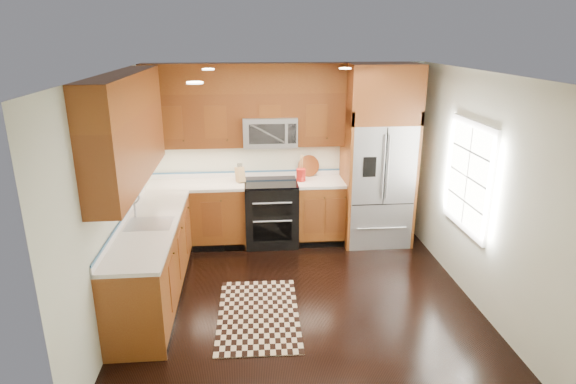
{
  "coord_description": "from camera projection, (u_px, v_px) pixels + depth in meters",
  "views": [
    {
      "loc": [
        -0.58,
        -4.95,
        2.98
      ],
      "look_at": [
        -0.1,
        0.6,
        1.14
      ],
      "focal_mm": 30.0,
      "sensor_mm": 36.0,
      "label": 1
    }
  ],
  "objects": [
    {
      "name": "countertop",
      "position": [
        209.0,
        200.0,
        6.25
      ],
      "size": [
        2.86,
        3.01,
        0.04
      ],
      "color": "white",
      "rests_on": "base_cabinets"
    },
    {
      "name": "utensil_crock",
      "position": [
        301.0,
        172.0,
        6.96
      ],
      "size": [
        0.16,
        0.16,
        0.38
      ],
      "color": "#AF1B15",
      "rests_on": "countertop"
    },
    {
      "name": "upper_cabinets",
      "position": [
        200.0,
        114.0,
        5.97
      ],
      "size": [
        2.85,
        3.0,
        1.15
      ],
      "color": "brown",
      "rests_on": "ground"
    },
    {
      "name": "microwave",
      "position": [
        270.0,
        131.0,
        6.83
      ],
      "size": [
        0.76,
        0.4,
        0.42
      ],
      "color": "#B2B2B7",
      "rests_on": "ground"
    },
    {
      "name": "refrigerator",
      "position": [
        378.0,
        156.0,
        6.91
      ],
      "size": [
        0.98,
        0.75,
        2.6
      ],
      "color": "#B2B2B7",
      "rests_on": "ground"
    },
    {
      "name": "range",
      "position": [
        271.0,
        213.0,
        7.08
      ],
      "size": [
        0.76,
        0.67,
        0.95
      ],
      "color": "black",
      "rests_on": "ground"
    },
    {
      "name": "wall_back",
      "position": [
        286.0,
        152.0,
        7.15
      ],
      "size": [
        4.0,
        0.02,
        2.6
      ],
      "primitive_type": "cube",
      "color": "silver",
      "rests_on": "ground"
    },
    {
      "name": "wall_left",
      "position": [
        114.0,
        200.0,
        5.1
      ],
      "size": [
        0.02,
        4.0,
        2.6
      ],
      "primitive_type": "cube",
      "color": "silver",
      "rests_on": "ground"
    },
    {
      "name": "cutting_board",
      "position": [
        309.0,
        175.0,
        7.23
      ],
      "size": [
        0.38,
        0.38,
        0.02
      ],
      "primitive_type": "cylinder",
      "rotation": [
        0.0,
        0.0,
        0.21
      ],
      "color": "brown",
      "rests_on": "countertop"
    },
    {
      "name": "knife_block",
      "position": [
        240.0,
        174.0,
        6.92
      ],
      "size": [
        0.15,
        0.17,
        0.28
      ],
      "color": "tan",
      "rests_on": "countertop"
    },
    {
      "name": "window",
      "position": [
        468.0,
        177.0,
        5.58
      ],
      "size": [
        0.04,
        1.1,
        1.3
      ],
      "color": "white",
      "rests_on": "ground"
    },
    {
      "name": "wall_right",
      "position": [
        477.0,
        190.0,
        5.43
      ],
      "size": [
        0.02,
        4.0,
        2.6
      ],
      "primitive_type": "cube",
      "color": "silver",
      "rests_on": "ground"
    },
    {
      "name": "sink_faucet",
      "position": [
        146.0,
        219.0,
        5.43
      ],
      "size": [
        0.54,
        0.44,
        0.37
      ],
      "color": "#B2B2B7",
      "rests_on": "countertop"
    },
    {
      "name": "base_cabinets",
      "position": [
        199.0,
        237.0,
        6.28
      ],
      "size": [
        2.85,
        3.0,
        0.9
      ],
      "color": "brown",
      "rests_on": "ground"
    },
    {
      "name": "rug",
      "position": [
        258.0,
        314.0,
        5.36
      ],
      "size": [
        0.92,
        1.5,
        0.01
      ],
      "primitive_type": "cube",
      "rotation": [
        0.0,
        0.0,
        -0.02
      ],
      "color": "black",
      "rests_on": "ground"
    },
    {
      "name": "ground",
      "position": [
        300.0,
        299.0,
        5.67
      ],
      "size": [
        4.0,
        4.0,
        0.0
      ],
      "primitive_type": "plane",
      "color": "black",
      "rests_on": "ground"
    }
  ]
}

